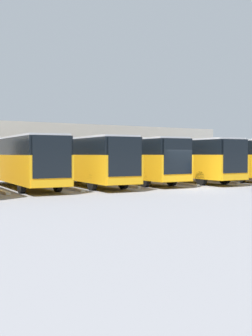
{
  "coord_description": "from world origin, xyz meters",
  "views": [
    {
      "loc": [
        17.55,
        20.28,
        2.26
      ],
      "look_at": [
        0.9,
        -5.98,
        1.19
      ],
      "focal_mm": 45.0,
      "sensor_mm": 36.0,
      "label": 1
    }
  ],
  "objects_px": {
    "bus_1": "(219,158)",
    "bus_5": "(24,160)",
    "bus_4": "(85,159)",
    "bus_3": "(133,159)",
    "bus_2": "(183,158)"
  },
  "relations": [
    {
      "from": "bus_4",
      "to": "bus_2",
      "type": "bearing_deg",
      "value": -178.76
    },
    {
      "from": "bus_1",
      "to": "bus_5",
      "type": "height_order",
      "value": "same"
    },
    {
      "from": "bus_3",
      "to": "bus_4",
      "type": "height_order",
      "value": "same"
    },
    {
      "from": "bus_1",
      "to": "bus_3",
      "type": "relative_size",
      "value": 1.0
    },
    {
      "from": "bus_5",
      "to": "bus_2",
      "type": "bearing_deg",
      "value": -179.97
    },
    {
      "from": "bus_1",
      "to": "bus_4",
      "type": "bearing_deg",
      "value": 3.46
    },
    {
      "from": "bus_5",
      "to": "bus_1",
      "type": "bearing_deg",
      "value": -178.01
    },
    {
      "from": "bus_3",
      "to": "bus_5",
      "type": "xyz_separation_m",
      "value": [
        8.49,
        -0.07,
        0.0
      ]
    },
    {
      "from": "bus_1",
      "to": "bus_4",
      "type": "height_order",
      "value": "same"
    },
    {
      "from": "bus_1",
      "to": "bus_2",
      "type": "xyz_separation_m",
      "value": [
        4.24,
        0.26,
        0.0
      ]
    },
    {
      "from": "bus_1",
      "to": "bus_5",
      "type": "bearing_deg",
      "value": 1.99
    },
    {
      "from": "bus_2",
      "to": "bus_4",
      "type": "xyz_separation_m",
      "value": [
        8.49,
        -0.46,
        0.0
      ]
    },
    {
      "from": "bus_2",
      "to": "bus_5",
      "type": "bearing_deg",
      "value": 0.03
    },
    {
      "from": "bus_2",
      "to": "bus_4",
      "type": "height_order",
      "value": "same"
    },
    {
      "from": "bus_4",
      "to": "bus_5",
      "type": "distance_m",
      "value": 4.27
    }
  ]
}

